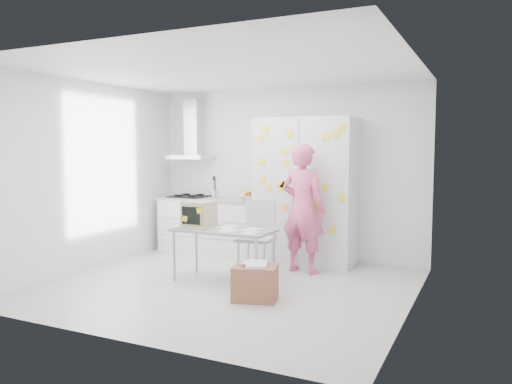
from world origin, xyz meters
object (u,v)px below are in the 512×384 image
at_px(desk, 208,221).
at_px(cardboard_box, 255,282).
at_px(person, 303,208).
at_px(chair, 258,232).

distance_m(desk, cardboard_box, 1.25).
height_order(person, chair, person).
bearing_deg(person, cardboard_box, 98.06).
height_order(chair, cardboard_box, chair).
distance_m(chair, cardboard_box, 1.30).
height_order(desk, chair, desk).
distance_m(person, desk, 1.36).
bearing_deg(person, chair, 39.81).
bearing_deg(desk, person, 42.25).
bearing_deg(chair, person, 24.78).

